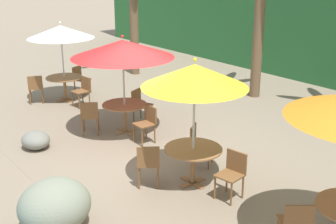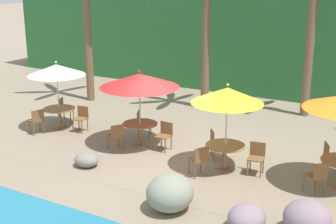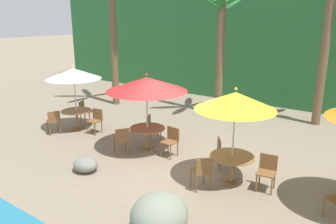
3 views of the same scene
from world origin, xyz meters
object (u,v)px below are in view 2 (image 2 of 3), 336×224
Objects in this scene: palm_tree_third at (312,18)px; chair_yellow_seaward at (257,156)px; dining_table_red at (140,127)px; chair_red_inland at (142,122)px; chair_white_left at (37,120)px; chair_white_seaward at (81,117)px; umbrella_yellow at (227,95)px; chair_orange_inland at (330,156)px; dining_table_white at (59,112)px; chair_white_inland at (64,108)px; chair_orange_left at (317,175)px; palm_tree_nearest at (86,1)px; chair_red_seaward at (165,134)px; palm_tree_second at (206,19)px; umbrella_white at (56,70)px; umbrella_red at (139,80)px; chair_red_left at (116,135)px; dining_table_yellow at (225,149)px; chair_yellow_inland at (216,142)px; chair_yellow_left at (200,159)px.

chair_yellow_seaward is at bearing -87.94° from palm_tree_third.
chair_red_inland is (-0.42, 0.74, -0.10)m from dining_table_red.
chair_white_seaward is at bearing 41.99° from chair_white_left.
chair_orange_inland is (2.56, 1.18, -1.63)m from umbrella_yellow.
dining_table_white is 0.45× the size of umbrella_yellow.
chair_white_inland is 1.00× the size of chair_orange_left.
chair_yellow_seaward is 0.14× the size of palm_tree_nearest.
palm_tree_second reaches higher than chair_red_seaward.
chair_orange_left is 0.17× the size of palm_tree_second.
palm_tree_second is (2.43, 4.74, 3.04)m from chair_white_seaward.
umbrella_white is 2.76× the size of chair_white_seaward.
chair_red_seaward is at bearing -27.89° from chair_red_inland.
chair_red_left is at bearing -115.87° from umbrella_red.
dining_table_white is 6.47m from dining_table_yellow.
palm_tree_nearest is at bearing 148.39° from chair_red_seaward.
dining_table_white is 5.25m from palm_tree_nearest.
chair_yellow_seaward is 1.00× the size of chair_yellow_inland.
chair_orange_left is (5.63, -0.73, -1.60)m from umbrella_red.
chair_red_left is at bearing -179.60° from chair_orange_left.
chair_yellow_inland is 0.14× the size of palm_tree_nearest.
dining_table_yellow is at bearing -48.38° from chair_yellow_inland.
umbrella_yellow is at bearing -8.44° from dining_table_red.
umbrella_red is at bearing -172.66° from chair_orange_inland.
dining_table_red is 1.26× the size of chair_orange_inland.
chair_orange_inland is (6.06, -0.02, 0.00)m from chair_red_inland.
chair_yellow_left and chair_orange_left have the same top height.
chair_red_seaward is 7.64m from palm_tree_nearest.
dining_table_white is 6.65m from umbrella_yellow.
palm_tree_nearest is at bearing 147.52° from chair_yellow_left.
umbrella_red is at bearing -175.86° from chair_yellow_inland.
chair_yellow_seaward is (3.91, -0.24, -1.60)m from umbrella_red.
umbrella_red is 2.84× the size of chair_red_seaward.
chair_yellow_inland is (5.89, 0.16, -1.59)m from umbrella_white.
chair_red_inland and chair_orange_inland have the same top height.
chair_white_inland and chair_red_left have the same top height.
chair_white_seaward is 0.14× the size of palm_tree_nearest.
chair_white_left is (0.17, -1.55, 0.00)m from chair_white_inland.
palm_tree_second reaches higher than dining_table_yellow.
chair_red_left is at bearing -174.84° from umbrella_yellow.
dining_table_white is at bearing 175.79° from umbrella_yellow.
chair_white_left is 7.38m from palm_tree_second.
umbrella_white is at bearing 0.00° from dining_table_white.
chair_orange_inland is at bearing 7.34° from dining_table_red.
palm_tree_third reaches higher than chair_yellow_left.
chair_white_seaward and chair_white_inland have the same top height.
chair_orange_inland is at bearing 24.84° from dining_table_yellow.
dining_table_yellow is 9.60m from palm_tree_nearest.
umbrella_yellow is 2.84× the size of chair_yellow_seaward.
dining_table_yellow is (2.23, -0.53, 0.10)m from chair_red_seaward.
chair_orange_left reaches higher than dining_table_yellow.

